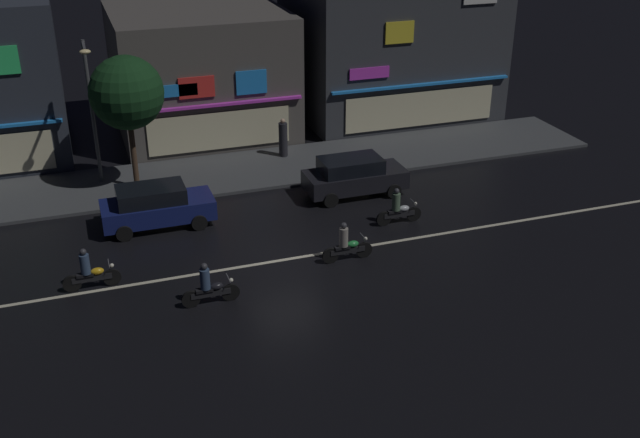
# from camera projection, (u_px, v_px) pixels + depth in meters

# --- Properties ---
(ground_plane) EXTENTS (140.00, 140.00, 0.00)m
(ground_plane) POSITION_uv_depth(u_px,v_px,m) (287.00, 260.00, 26.87)
(ground_plane) COLOR black
(lane_divider_stripe) EXTENTS (33.44, 0.16, 0.01)m
(lane_divider_stripe) POSITION_uv_depth(u_px,v_px,m) (287.00, 259.00, 26.87)
(lane_divider_stripe) COLOR beige
(lane_divider_stripe) RESTS_ON ground
(sidewalk_far) EXTENTS (35.20, 4.69, 0.14)m
(sidewalk_far) POSITION_uv_depth(u_px,v_px,m) (232.00, 172.00, 34.15)
(sidewalk_far) COLOR #424447
(sidewalk_far) RESTS_ON ground
(storefront_left_block) EXTENTS (10.36, 8.60, 8.73)m
(storefront_left_block) POSITION_uv_depth(u_px,v_px,m) (390.00, 33.00, 40.97)
(storefront_left_block) COLOR #383A3F
(storefront_left_block) RESTS_ON ground
(storefront_center_block) EXTENTS (8.55, 8.65, 6.26)m
(storefront_center_block) POSITION_uv_depth(u_px,v_px,m) (200.00, 71.00, 38.42)
(storefront_center_block) COLOR #56514C
(storefront_center_block) RESTS_ON ground
(streetlamp_mid) EXTENTS (0.44, 1.64, 6.22)m
(streetlamp_mid) POSITION_uv_depth(u_px,v_px,m) (91.00, 101.00, 31.23)
(streetlamp_mid) COLOR #47494C
(streetlamp_mid) RESTS_ON sidewalk_far
(pedestrian_on_sidewalk) EXTENTS (0.41, 0.41, 1.85)m
(pedestrian_on_sidewalk) POSITION_uv_depth(u_px,v_px,m) (283.00, 139.00, 35.48)
(pedestrian_on_sidewalk) COLOR #232328
(pedestrian_on_sidewalk) RESTS_ON sidewalk_far
(street_tree) EXTENTS (3.08, 3.08, 5.72)m
(street_tree) POSITION_uv_depth(u_px,v_px,m) (127.00, 93.00, 30.69)
(street_tree) COLOR #473323
(street_tree) RESTS_ON sidewalk_far
(parked_car_near_kerb) EXTENTS (4.30, 1.98, 1.67)m
(parked_car_near_kerb) POSITION_uv_depth(u_px,v_px,m) (354.00, 176.00, 31.70)
(parked_car_near_kerb) COLOR black
(parked_car_near_kerb) RESTS_ON ground
(parked_car_trailing) EXTENTS (4.30, 1.98, 1.67)m
(parked_car_trailing) POSITION_uv_depth(u_px,v_px,m) (156.00, 206.00, 28.97)
(parked_car_trailing) COLOR navy
(parked_car_trailing) RESTS_ON ground
(motorcycle_lead) EXTENTS (1.90, 0.60, 1.52)m
(motorcycle_lead) POSITION_uv_depth(u_px,v_px,m) (209.00, 287.00, 23.93)
(motorcycle_lead) COLOR black
(motorcycle_lead) RESTS_ON ground
(motorcycle_following) EXTENTS (1.90, 0.60, 1.52)m
(motorcycle_following) POSITION_uv_depth(u_px,v_px,m) (398.00, 209.00, 29.25)
(motorcycle_following) COLOR black
(motorcycle_following) RESTS_ON ground
(motorcycle_opposite_lane) EXTENTS (1.90, 0.60, 1.52)m
(motorcycle_opposite_lane) POSITION_uv_depth(u_px,v_px,m) (89.00, 272.00, 24.80)
(motorcycle_opposite_lane) COLOR black
(motorcycle_opposite_lane) RESTS_ON ground
(motorcycle_trailing_far) EXTENTS (1.90, 0.60, 1.52)m
(motorcycle_trailing_far) POSITION_uv_depth(u_px,v_px,m) (346.00, 245.00, 26.55)
(motorcycle_trailing_far) COLOR black
(motorcycle_trailing_far) RESTS_ON ground
(traffic_cone) EXTENTS (0.36, 0.36, 0.55)m
(traffic_cone) POSITION_uv_depth(u_px,v_px,m) (135.00, 211.00, 29.89)
(traffic_cone) COLOR orange
(traffic_cone) RESTS_ON ground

